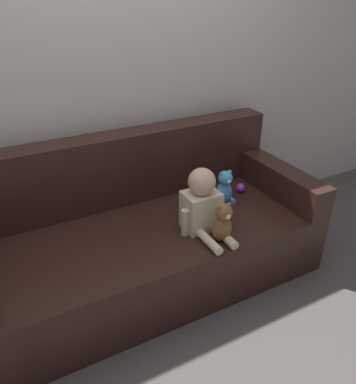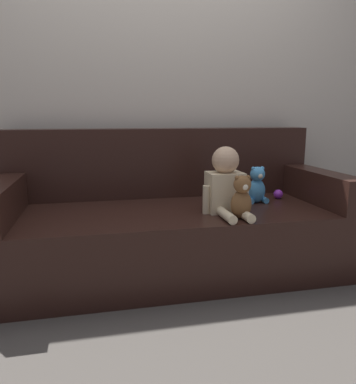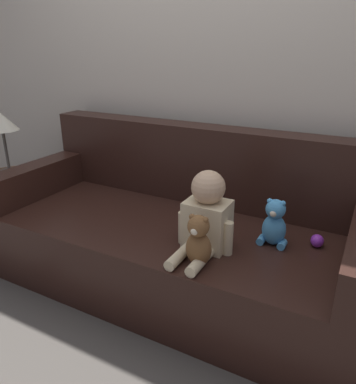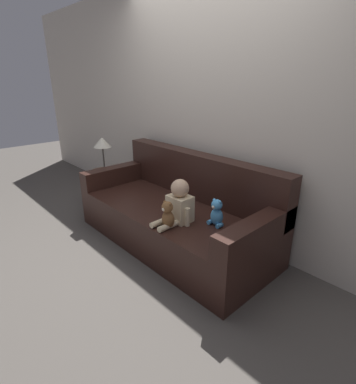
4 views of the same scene
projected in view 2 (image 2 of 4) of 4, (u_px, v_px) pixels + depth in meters
The scene contains 7 objects.
ground_plane at pixel (173, 269), 2.40m from camera, with size 12.00×12.00×0.00m, color #4C4742.
wall_back at pixel (157, 67), 2.65m from camera, with size 8.00×0.05×2.60m.
couch at pixel (171, 221), 2.40m from camera, with size 2.09×0.91×0.88m.
person_baby at pixel (226, 185), 2.18m from camera, with size 0.28×0.37×0.38m.
teddy_bear_brown at pixel (242, 197), 2.04m from camera, with size 0.12×0.11×0.24m.
plush_toy_side at pixel (257, 186), 2.42m from camera, with size 0.14×0.11×0.24m.
toy_ball at pixel (278, 194), 2.55m from camera, with size 0.06×0.06×0.06m.
Camera 2 is at (-0.45, -2.20, 0.96)m, focal length 35.00 mm.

